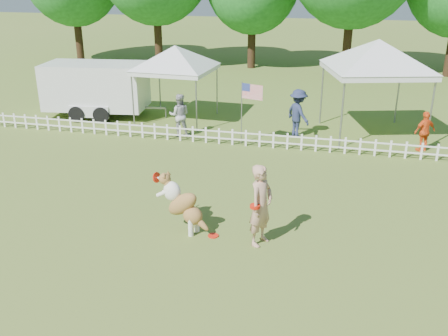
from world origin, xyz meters
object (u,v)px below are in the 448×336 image
dog (183,204)px  cargo_trailer (96,89)px  handler (261,205)px  canopy_tent_right (374,89)px  spectator_a (179,115)px  flag_pole (242,113)px  spectator_c (425,131)px  canopy_tent_left (176,84)px  spectator_b (298,113)px  frisbee_on_turf (213,236)px

dog → cargo_trailer: (-6.87, 9.07, 0.45)m
handler → canopy_tent_right: canopy_tent_right is taller
handler → spectator_a: size_ratio=1.19×
flag_pole → spectator_c: 6.42m
canopy_tent_right → spectator_a: 7.39m
handler → canopy_tent_left: 10.78m
flag_pole → spectator_b: flag_pole is taller
canopy_tent_left → spectator_a: size_ratio=1.87×
spectator_a → spectator_c: 8.86m
frisbee_on_turf → flag_pole: flag_pole is taller
frisbee_on_turf → canopy_tent_right: canopy_tent_right is taller
dog → canopy_tent_left: bearing=127.7°
dog → canopy_tent_left: 9.87m
dog → canopy_tent_right: 10.20m
frisbee_on_turf → spectator_c: spectator_c is taller
canopy_tent_right → flag_pole: (-4.61, -2.20, -0.63)m
dog → spectator_b: spectator_b is taller
cargo_trailer → spectator_a: cargo_trailer is taller
canopy_tent_right → spectator_a: (-7.08, -1.87, -0.96)m
canopy_tent_left → spectator_b: 5.36m
spectator_a → canopy_tent_left: bearing=-84.0°
handler → flag_pole: bearing=38.2°
spectator_c → canopy_tent_right: bearing=-74.0°
canopy_tent_right → spectator_c: canopy_tent_right is taller
dog → flag_pole: (-0.00, 6.84, 0.43)m
handler → cargo_trailer: 12.74m
frisbee_on_turf → flag_pole: 7.08m
handler → dog: 1.93m
handler → dog: bearing=108.2°
cargo_trailer → canopy_tent_left: bearing=-4.1°
spectator_a → spectator_c: spectator_a is taller
dog → flag_pole: 6.85m
dog → frisbee_on_turf: (0.77, -0.11, -0.70)m
handler → spectator_c: bearing=-7.3°
frisbee_on_turf → canopy_tent_right: 10.07m
canopy_tent_right → cargo_trailer: (-11.48, 0.04, -0.61)m
flag_pole → spectator_c: bearing=23.0°
frisbee_on_turf → flag_pole: size_ratio=0.11×
frisbee_on_turf → handler: bearing=-2.4°
handler → frisbee_on_turf: handler is taller
frisbee_on_turf → cargo_trailer: size_ratio=0.05×
canopy_tent_left → spectator_a: 2.35m
frisbee_on_turf → spectator_a: spectator_a is taller
canopy_tent_left → spectator_b: canopy_tent_left is taller
flag_pole → spectator_b: (1.91, 1.30, -0.23)m
canopy_tent_left → spectator_a: canopy_tent_left is taller
canopy_tent_right → cargo_trailer: 11.49m
canopy_tent_left → canopy_tent_right: canopy_tent_right is taller
cargo_trailer → handler: bearing=-53.6°
dog → spectator_a: bearing=127.2°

